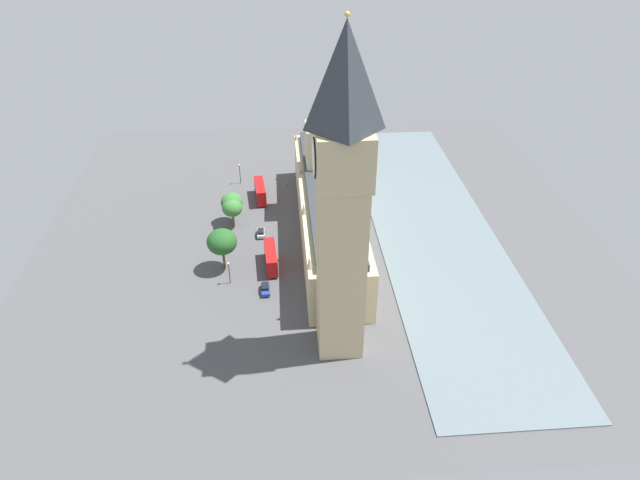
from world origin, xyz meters
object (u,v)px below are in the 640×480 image
object	(u,v)px
double_decker_bus_by_river_gate	(271,257)
clock_tower	(342,202)
double_decker_bus_corner	(260,191)
plane_tree_under_trees	(232,208)
car_blue_opposite_hall	(265,289)
plane_tree_kerbside	(232,202)
plane_tree_near_tower	(222,242)
street_lamp_leading	(229,268)
car_silver_far_end	(261,233)
parliament_building	(327,205)
pedestrian_midblock	(286,184)
street_lamp_trailing	(240,170)

from	to	relation	value
double_decker_bus_by_river_gate	clock_tower	bearing A→B (deg)	112.07
double_decker_bus_corner	plane_tree_under_trees	distance (m)	15.66
plane_tree_under_trees	car_blue_opposite_hall	bearing A→B (deg)	106.51
plane_tree_kerbside	plane_tree_under_trees	bearing A→B (deg)	95.39
plane_tree_near_tower	street_lamp_leading	size ratio (longest dim) A/B	1.80
double_decker_bus_corner	street_lamp_leading	xyz separation A→B (m)	(6.35, 37.97, 1.37)
double_decker_bus_by_river_gate	street_lamp_leading	bearing A→B (deg)	27.37
car_silver_far_end	street_lamp_leading	xyz separation A→B (m)	(6.66, 18.99, 3.11)
parliament_building	pedestrian_midblock	size ratio (longest dim) A/B	43.81
street_lamp_leading	parliament_building	bearing A→B (deg)	-138.76
car_blue_opposite_hall	street_lamp_trailing	distance (m)	52.49
plane_tree_kerbside	street_lamp_trailing	bearing A→B (deg)	-92.65
parliament_building	double_decker_bus_by_river_gate	distance (m)	21.31
car_silver_far_end	double_decker_bus_by_river_gate	size ratio (longest dim) A/B	0.39
clock_tower	double_decker_bus_corner	size ratio (longest dim) A/B	5.74
pedestrian_midblock	plane_tree_near_tower	distance (m)	42.55
street_lamp_leading	pedestrian_midblock	bearing A→B (deg)	-106.89
clock_tower	parliament_building	bearing A→B (deg)	-91.79
street_lamp_trailing	street_lamp_leading	xyz separation A→B (m)	(0.39, 48.05, -0.32)
pedestrian_midblock	double_decker_bus_corner	bearing A→B (deg)	10.93
pedestrian_midblock	plane_tree_near_tower	size ratio (longest dim) A/B	0.16
car_blue_opposite_hall	double_decker_bus_corner	bearing A→B (deg)	-90.69
car_silver_far_end	clock_tower	bearing A→B (deg)	-69.82
plane_tree_kerbside	parliament_building	bearing A→B (deg)	166.58
parliament_building	plane_tree_kerbside	bearing A→B (deg)	-13.42
street_lamp_trailing	street_lamp_leading	world-z (taller)	street_lamp_trailing
double_decker_bus_by_river_gate	street_lamp_leading	world-z (taller)	street_lamp_leading
parliament_building	pedestrian_midblock	bearing A→B (deg)	-68.05
pedestrian_midblock	plane_tree_kerbside	xyz separation A→B (m)	(14.28, 18.66, 5.11)
clock_tower	street_lamp_trailing	world-z (taller)	clock_tower
car_blue_opposite_hall	double_decker_bus_by_river_gate	bearing A→B (deg)	-100.77
car_silver_far_end	plane_tree_near_tower	distance (m)	16.78
plane_tree_near_tower	plane_tree_kerbside	bearing A→B (deg)	-92.71
plane_tree_kerbside	car_silver_far_end	bearing A→B (deg)	134.60
pedestrian_midblock	street_lamp_leading	size ratio (longest dim) A/B	0.28
double_decker_bus_corner	car_silver_far_end	size ratio (longest dim) A/B	2.60
car_silver_far_end	plane_tree_near_tower	xyz separation A→B (m)	(8.25, 13.15, 6.37)
car_silver_far_end	pedestrian_midblock	distance (m)	26.96
plane_tree_under_trees	street_lamp_leading	bearing A→B (deg)	90.95
double_decker_bus_by_river_gate	car_blue_opposite_hall	xyz separation A→B (m)	(1.32, 9.36, -1.75)
parliament_building	street_lamp_trailing	distance (m)	36.01
parliament_building	plane_tree_kerbside	world-z (taller)	parliament_building
double_decker_bus_by_river_gate	street_lamp_leading	size ratio (longest dim) A/B	1.88
parliament_building	pedestrian_midblock	distance (m)	27.16
street_lamp_leading	clock_tower	bearing A→B (deg)	136.35
double_decker_bus_corner	double_decker_bus_by_river_gate	bearing A→B (deg)	89.38
double_decker_bus_corner	plane_tree_under_trees	bearing A→B (deg)	58.40
car_silver_far_end	double_decker_bus_corner	bearing A→B (deg)	89.98
plane_tree_under_trees	street_lamp_trailing	distance (m)	23.98
car_blue_opposite_hall	street_lamp_leading	size ratio (longest dim) A/B	0.80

